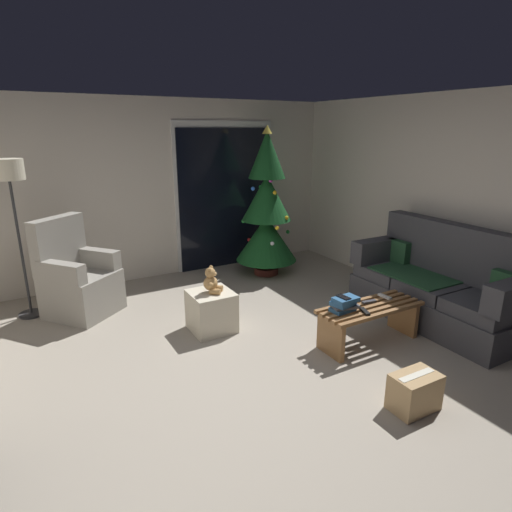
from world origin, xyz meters
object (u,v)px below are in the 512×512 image
object	(u,v)px
remote_black	(365,311)
armchair	(77,280)
couch	(438,287)
floor_lamp	(10,185)
christmas_tree	(267,212)
ottoman	(211,311)
teddy_bear_honey	(211,282)
cardboard_box_taped_mid_floor	(414,392)
remote_white	(385,297)
book_stack	(344,304)
cell_phone	(343,297)
remote_graphite	(369,302)
coffee_table	(369,318)

from	to	relation	value
remote_black	armchair	world-z (taller)	armchair
couch	floor_lamp	size ratio (longest dim) A/B	1.09
christmas_tree	ottoman	distance (m)	2.09
christmas_tree	teddy_bear_honey	world-z (taller)	christmas_tree
remote_black	cardboard_box_taped_mid_floor	size ratio (longest dim) A/B	0.42
remote_white	book_stack	distance (m)	0.60
christmas_tree	cardboard_box_taped_mid_floor	xyz separation A→B (m)	(-0.65, -3.31, -0.79)
cell_phone	armchair	distance (m)	3.03
remote_graphite	remote_white	distance (m)	0.24
remote_white	cardboard_box_taped_mid_floor	world-z (taller)	remote_white
floor_lamp	ottoman	xyz separation A→B (m)	(1.68, -1.40, -1.29)
couch	book_stack	size ratio (longest dim) A/B	6.98
remote_white	book_stack	world-z (taller)	book_stack
book_stack	ottoman	size ratio (longest dim) A/B	0.64
couch	book_stack	distance (m)	1.36
floor_lamp	remote_black	bearing A→B (deg)	-42.38
cell_phone	floor_lamp	world-z (taller)	floor_lamp
armchair	remote_white	bearing A→B (deg)	-38.35
ottoman	book_stack	bearing A→B (deg)	-47.07
christmas_tree	ottoman	size ratio (longest dim) A/B	4.86
teddy_bear_honey	couch	bearing A→B (deg)	-23.85
remote_black	cell_phone	distance (m)	0.25
ottoman	cardboard_box_taped_mid_floor	world-z (taller)	ottoman
coffee_table	cardboard_box_taped_mid_floor	xyz separation A→B (m)	(-0.45, -0.96, -0.12)
ottoman	remote_white	bearing A→B (deg)	-31.95
couch	remote_black	bearing A→B (deg)	-174.56
remote_black	floor_lamp	world-z (taller)	floor_lamp
cardboard_box_taped_mid_floor	couch	bearing A→B (deg)	33.40
ottoman	teddy_bear_honey	bearing A→B (deg)	-39.66
remote_white	ottoman	distance (m)	1.83
floor_lamp	ottoman	bearing A→B (deg)	-39.75
remote_black	remote_white	world-z (taller)	same
ottoman	remote_graphite	bearing A→B (deg)	-36.95
couch	remote_white	size ratio (longest dim) A/B	12.50
coffee_table	armchair	xyz separation A→B (m)	(-2.42, 2.22, 0.13)
cell_phone	ottoman	size ratio (longest dim) A/B	0.33
armchair	ottoman	xyz separation A→B (m)	(1.16, -1.18, -0.18)
cell_phone	armchair	bearing A→B (deg)	131.00
couch	ottoman	distance (m)	2.53
remote_white	ottoman	bearing A→B (deg)	145.14
coffee_table	ottoman	size ratio (longest dim) A/B	2.50
christmas_tree	coffee_table	bearing A→B (deg)	-94.93
remote_black	remote_white	size ratio (longest dim) A/B	1.00
couch	ottoman	bearing A→B (deg)	156.08
remote_white	cardboard_box_taped_mid_floor	bearing A→B (deg)	-127.91
armchair	cardboard_box_taped_mid_floor	xyz separation A→B (m)	(1.97, -3.19, -0.25)
couch	armchair	world-z (taller)	armchair
book_stack	teddy_bear_honey	distance (m)	1.37
remote_black	book_stack	size ratio (longest dim) A/B	0.56
couch	teddy_bear_honey	xyz separation A→B (m)	(-2.30, 1.02, 0.15)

